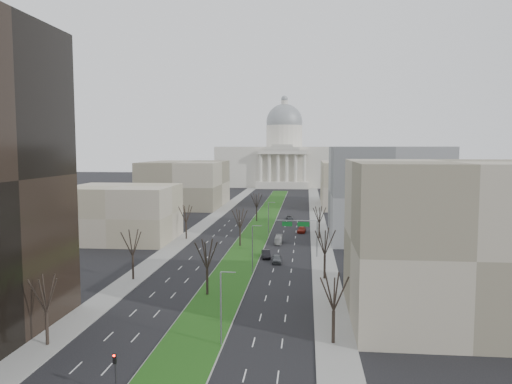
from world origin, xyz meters
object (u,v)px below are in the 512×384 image
Objects in this scene: car_grey_near at (277,259)px; box_van at (279,239)px; car_black at (266,254)px; car_grey_far at (290,218)px; car_red at (302,230)px.

car_grey_near is 0.68× the size of box_van.
car_black is 57.41m from car_grey_far.
car_black is at bearing -96.33° from box_van.
car_red is 17.37m from box_van.
car_black reaches higher than car_red.
box_van reaches higher than car_grey_near.
car_black is 1.13× the size of car_grey_far.
box_van is (-5.50, -16.47, 0.19)m from car_red.
box_van is (1.84, 16.44, 0.14)m from car_black.
box_van is at bearing 75.70° from car_black.
car_red is 1.20× the size of car_grey_far.
car_red is 24.76m from car_grey_far.
car_red is (7.34, 32.91, -0.05)m from car_black.
car_grey_near reaches higher than car_red.
car_grey_far is (0.54, 61.75, -0.19)m from car_grey_near.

